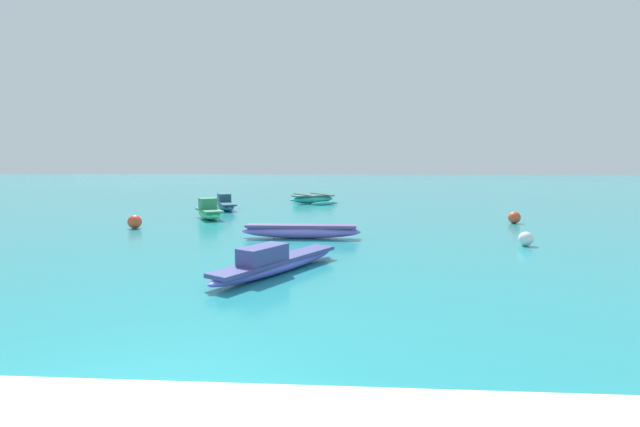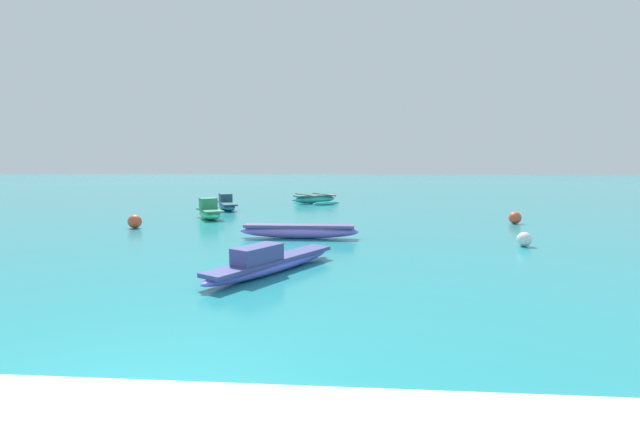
{
  "view_description": "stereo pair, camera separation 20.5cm",
  "coord_description": "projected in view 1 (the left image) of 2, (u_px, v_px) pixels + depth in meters",
  "views": [
    {
      "loc": [
        1.84,
        -2.73,
        2.12
      ],
      "look_at": [
        0.8,
        14.41,
        0.25
      ],
      "focal_mm": 24.0,
      "sensor_mm": 36.0,
      "label": 1
    },
    {
      "loc": [
        2.05,
        -2.72,
        2.12
      ],
      "look_at": [
        0.8,
        14.41,
        0.25
      ],
      "focal_mm": 24.0,
      "sensor_mm": 36.0,
      "label": 2
    }
  ],
  "objects": [
    {
      "name": "mooring_buoy_2",
      "position": [
        135.0,
        222.0,
        14.79
      ],
      "size": [
        0.47,
        0.47,
        0.47
      ],
      "color": "#E54C2D",
      "rests_on": "ground_plane"
    },
    {
      "name": "moored_boat_3",
      "position": [
        301.0,
        231.0,
        12.76
      ],
      "size": [
        3.58,
        0.55,
        0.41
      ],
      "rotation": [
        0.0,
        0.0,
        0.0
      ],
      "color": "#9472DC",
      "rests_on": "ground_plane"
    },
    {
      "name": "moored_boat_2",
      "position": [
        313.0,
        199.0,
        25.16
      ],
      "size": [
        3.07,
        3.57,
        0.53
      ],
      "rotation": [
        0.0,
        0.0,
        0.54
      ],
      "color": "#35BCB5",
      "rests_on": "ground_plane"
    },
    {
      "name": "moored_boat_0",
      "position": [
        225.0,
        204.0,
        21.54
      ],
      "size": [
        2.02,
        3.48,
        0.77
      ],
      "rotation": [
        0.0,
        0.0,
        -1.16
      ],
      "color": "teal",
      "rests_on": "ground_plane"
    },
    {
      "name": "mooring_buoy_1",
      "position": [
        526.0,
        239.0,
        11.53
      ],
      "size": [
        0.39,
        0.39,
        0.39
      ],
      "color": "white",
      "rests_on": "ground_plane"
    },
    {
      "name": "moored_boat_1",
      "position": [
        276.0,
        262.0,
        8.59
      ],
      "size": [
        2.36,
        3.48,
        0.61
      ],
      "rotation": [
        0.0,
        0.0,
        1.04
      ],
      "color": "#5D63DE",
      "rests_on": "ground_plane"
    },
    {
      "name": "mooring_buoy_0",
      "position": [
        514.0,
        217.0,
        16.13
      ],
      "size": [
        0.45,
        0.45,
        0.45
      ],
      "color": "#E54C2D",
      "rests_on": "ground_plane"
    },
    {
      "name": "moored_boat_4",
      "position": [
        209.0,
        212.0,
        17.56
      ],
      "size": [
        1.77,
        2.3,
        0.84
      ],
      "rotation": [
        0.0,
        0.0,
        -1.05
      ],
      "color": "#41E696",
      "rests_on": "ground_plane"
    }
  ]
}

